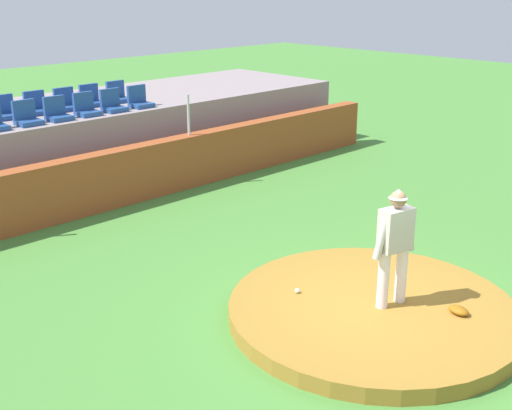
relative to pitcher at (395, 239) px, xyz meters
The scene contains 18 objects.
ground_plane 1.24m from the pitcher, 137.99° to the left, with size 60.00×60.00×0.00m, color #488636.
pitchers_mound 1.13m from the pitcher, 137.99° to the left, with size 4.10×4.10×0.23m, color olive.
pitcher is the anchor object (origin of this frame).
baseball 1.65m from the pitcher, 121.28° to the left, with size 0.07×0.07×0.07m, color white.
fielding_glove 1.32m from the pitcher, 63.12° to the right, with size 0.30×0.20×0.11m, color #915811.
brick_barrier 6.96m from the pitcher, 91.53° to the left, with size 16.45×0.40×1.20m, color #9C4923.
fence_post_right 7.22m from the pitcher, 74.04° to the left, with size 0.06×0.06×0.93m, color silver.
bleacher_platform 9.67m from the pitcher, 91.10° to the left, with size 16.20×3.88×1.73m, color gray.
stadium_chair_1 8.36m from the pitcher, 98.43° to the left, with size 0.48×0.44×0.50m.
stadium_chair_2 8.26m from the pitcher, 93.79° to the left, with size 0.48×0.44×0.50m.
stadium_chair_3 8.27m from the pitcher, 88.86° to the left, with size 0.48×0.44×0.50m.
stadium_chair_4 8.30m from the pitcher, 84.18° to the left, with size 0.48×0.44×0.50m.
stadium_chair_5 8.41m from the pitcher, 79.22° to the left, with size 0.48×0.44×0.50m.
stadium_chair_7 9.27m from the pitcher, 97.86° to the left, with size 0.48×0.44×0.50m.
stadium_chair_8 9.21m from the pitcher, 93.30° to the left, with size 0.48×0.44×0.50m.
stadium_chair_9 9.15m from the pitcher, 88.93° to the left, with size 0.48×0.44×0.50m.
stadium_chair_10 9.24m from the pitcher, 84.65° to the left, with size 0.48×0.44×0.50m.
stadium_chair_11 9.33m from the pitcher, 80.15° to the left, with size 0.48×0.44×0.50m.
Camera 1 is at (-6.98, -4.76, 4.59)m, focal length 45.90 mm.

